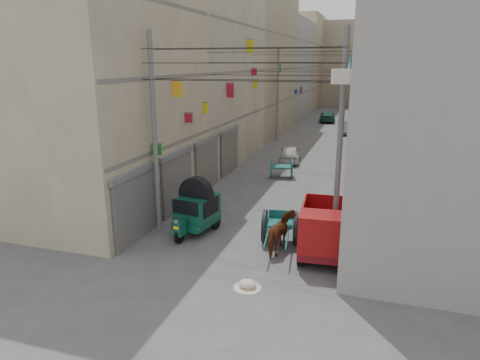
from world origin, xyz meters
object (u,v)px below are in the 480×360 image
at_px(tonga_cart, 280,226).
at_px(distant_car_grey, 348,128).
at_px(mini_truck, 322,234).
at_px(feed_sack, 247,284).
at_px(second_cart, 281,168).
at_px(horse, 282,234).
at_px(distant_car_white, 290,154).
at_px(distant_car_green, 327,116).
at_px(auto_rickshaw, 196,208).

bearing_deg(tonga_cart, distant_car_grey, 80.73).
height_order(tonga_cart, distant_car_grey, tonga_cart).
relative_size(mini_truck, feed_sack, 6.56).
height_order(second_cart, horse, horse).
bearing_deg(second_cart, tonga_cart, -92.08).
bearing_deg(distant_car_white, mini_truck, 98.96).
relative_size(tonga_cart, distant_car_grey, 0.82).
height_order(tonga_cart, mini_truck, mini_truck).
xyz_separation_m(tonga_cart, distant_car_green, (-2.25, 36.01, -0.06)).
height_order(feed_sack, distant_car_green, distant_car_green).
xyz_separation_m(auto_rickshaw, tonga_cart, (3.52, -0.02, -0.38)).
bearing_deg(horse, auto_rickshaw, -7.08).
xyz_separation_m(distant_car_white, distant_car_grey, (3.10, 13.70, 0.02)).
distance_m(second_cart, feed_sack, 13.47).
bearing_deg(distant_car_white, distant_car_green, -96.71).
bearing_deg(horse, distant_car_green, -80.13).
relative_size(second_cart, distant_car_green, 0.37).
relative_size(feed_sack, distant_car_grey, 0.15).
relative_size(horse, distant_car_green, 0.41).
xyz_separation_m(auto_rickshaw, mini_truck, (5.24, -0.93, -0.12)).
distance_m(distant_car_white, distant_car_grey, 14.05).
height_order(mini_truck, second_cart, mini_truck).
relative_size(tonga_cart, horse, 1.70).
bearing_deg(feed_sack, distant_car_grey, 88.30).
xyz_separation_m(distant_car_grey, distant_car_green, (-2.98, 8.34, 0.02)).
bearing_deg(distant_car_white, horse, 93.63).
xyz_separation_m(second_cart, distant_car_grey, (2.76, 18.07, -0.02)).
height_order(tonga_cart, horse, horse).
xyz_separation_m(second_cart, distant_car_white, (-0.33, 4.37, -0.04)).
distance_m(auto_rickshaw, mini_truck, 5.33).
bearing_deg(distant_car_green, horse, 89.73).
height_order(mini_truck, distant_car_green, mini_truck).
bearing_deg(horse, feed_sack, 86.92).
height_order(horse, distant_car_grey, horse).
bearing_deg(horse, tonga_cart, -66.95).
bearing_deg(mini_truck, second_cart, 105.29).
height_order(auto_rickshaw, distant_car_green, auto_rickshaw).
height_order(auto_rickshaw, distant_car_grey, auto_rickshaw).
height_order(distant_car_grey, distant_car_green, distant_car_green).
bearing_deg(second_cart, mini_truck, -84.34).
xyz_separation_m(auto_rickshaw, second_cart, (1.49, 9.57, -0.44)).
distance_m(mini_truck, distant_car_green, 37.13).
height_order(second_cart, distant_car_grey, distant_car_grey).
xyz_separation_m(feed_sack, horse, (0.46, 2.88, 0.60)).
distance_m(second_cart, distant_car_grey, 18.28).
distance_m(auto_rickshaw, feed_sack, 5.10).
bearing_deg(distant_car_grey, second_cart, -99.05).
height_order(auto_rickshaw, horse, auto_rickshaw).
bearing_deg(second_cart, distant_car_grey, 67.27).
bearing_deg(distant_car_white, feed_sack, 90.56).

